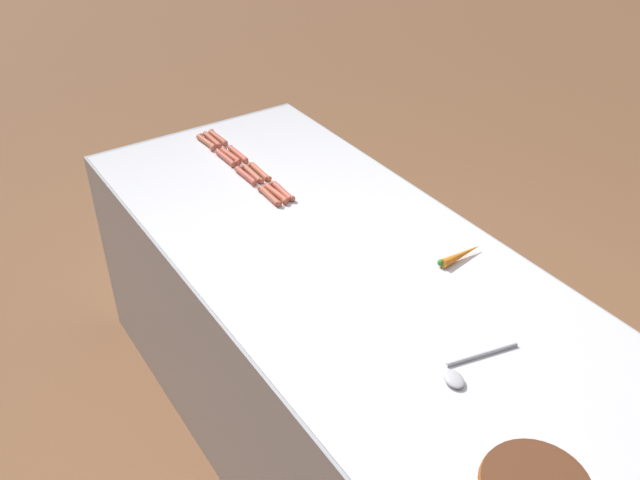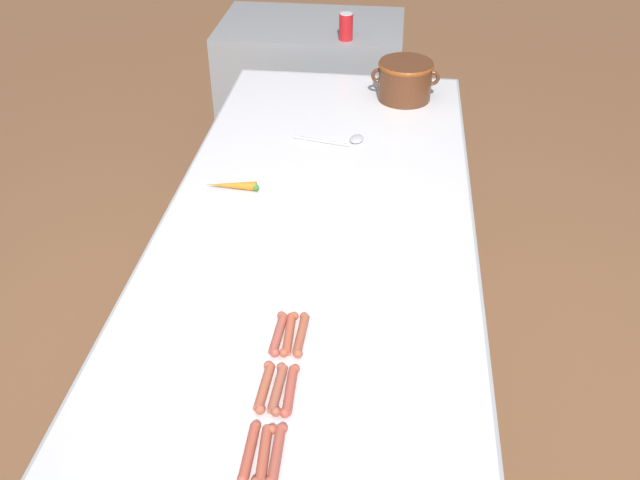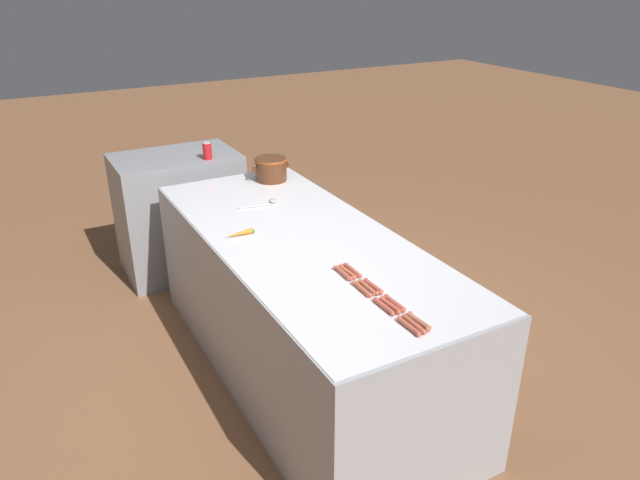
{
  "view_description": "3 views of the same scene",
  "coord_description": "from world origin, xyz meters",
  "px_view_note": "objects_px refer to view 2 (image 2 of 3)",
  "views": [
    {
      "loc": [
        1.08,
        1.43,
        2.23
      ],
      "look_at": [
        0.04,
        -0.12,
        0.93
      ],
      "focal_mm": 38.91,
      "sensor_mm": 36.0,
      "label": 1
    },
    {
      "loc": [
        0.21,
        -1.72,
        2.11
      ],
      "look_at": [
        0.03,
        -0.14,
        0.95
      ],
      "focal_mm": 38.3,
      "sensor_mm": 36.0,
      "label": 2
    },
    {
      "loc": [
        -1.36,
        -2.67,
        2.26
      ],
      "look_at": [
        -0.03,
        -0.25,
        0.98
      ],
      "focal_mm": 33.28,
      "sensor_mm": 36.0,
      "label": 3
    }
  ],
  "objects_px": {
    "hot_dog_3": "(278,334)",
    "hot_dog_11": "(301,335)",
    "hot_dog_5": "(264,455)",
    "carrot": "(232,186)",
    "hot_dog_6": "(278,389)",
    "serving_spoon": "(345,140)",
    "hot_dog_2": "(264,387)",
    "soda_can": "(346,27)",
    "hot_dog_9": "(277,454)",
    "bean_pot": "(405,78)",
    "hot_dog_7": "(289,334)",
    "hot_dog_10": "(290,390)",
    "hot_dog_1": "(249,451)",
    "back_cabinet": "(312,110)"
  },
  "relations": [
    {
      "from": "hot_dog_2",
      "to": "hot_dog_10",
      "type": "height_order",
      "value": "same"
    },
    {
      "from": "hot_dog_2",
      "to": "hot_dog_7",
      "type": "xyz_separation_m",
      "value": [
        0.03,
        0.18,
        0.0
      ]
    },
    {
      "from": "bean_pot",
      "to": "hot_dog_5",
      "type": "bearing_deg",
      "value": -98.05
    },
    {
      "from": "soda_can",
      "to": "bean_pot",
      "type": "bearing_deg",
      "value": -59.86
    },
    {
      "from": "hot_dog_2",
      "to": "soda_can",
      "type": "height_order",
      "value": "soda_can"
    },
    {
      "from": "hot_dog_1",
      "to": "bean_pot",
      "type": "distance_m",
      "value": 1.84
    },
    {
      "from": "hot_dog_7",
      "to": "hot_dog_9",
      "type": "height_order",
      "value": "same"
    },
    {
      "from": "hot_dog_3",
      "to": "hot_dog_5",
      "type": "bearing_deg",
      "value": -85.28
    },
    {
      "from": "hot_dog_5",
      "to": "carrot",
      "type": "distance_m",
      "value": 1.07
    },
    {
      "from": "hot_dog_7",
      "to": "bean_pot",
      "type": "relative_size",
      "value": 0.55
    },
    {
      "from": "hot_dog_6",
      "to": "serving_spoon",
      "type": "xyz_separation_m",
      "value": [
        0.05,
        1.23,
        -0.0
      ]
    },
    {
      "from": "carrot",
      "to": "bean_pot",
      "type": "bearing_deg",
      "value": 54.9
    },
    {
      "from": "hot_dog_1",
      "to": "hot_dog_11",
      "type": "height_order",
      "value": "same"
    },
    {
      "from": "hot_dog_7",
      "to": "hot_dog_10",
      "type": "distance_m",
      "value": 0.18
    },
    {
      "from": "hot_dog_2",
      "to": "hot_dog_3",
      "type": "xyz_separation_m",
      "value": [
        0.0,
        0.18,
        0.0
      ]
    },
    {
      "from": "hot_dog_2",
      "to": "hot_dog_3",
      "type": "distance_m",
      "value": 0.18
    },
    {
      "from": "hot_dog_2",
      "to": "hot_dog_6",
      "type": "height_order",
      "value": "same"
    },
    {
      "from": "hot_dog_5",
      "to": "back_cabinet",
      "type": "bearing_deg",
      "value": 95.04
    },
    {
      "from": "serving_spoon",
      "to": "soda_can",
      "type": "bearing_deg",
      "value": 94.84
    },
    {
      "from": "bean_pot",
      "to": "soda_can",
      "type": "xyz_separation_m",
      "value": [
        -0.29,
        0.5,
        0.03
      ]
    },
    {
      "from": "hot_dog_3",
      "to": "hot_dog_6",
      "type": "height_order",
      "value": "same"
    },
    {
      "from": "hot_dog_10",
      "to": "serving_spoon",
      "type": "distance_m",
      "value": 1.23
    },
    {
      "from": "hot_dog_5",
      "to": "hot_dog_10",
      "type": "bearing_deg",
      "value": 81.13
    },
    {
      "from": "hot_dog_2",
      "to": "soda_can",
      "type": "distance_m",
      "value": 2.14
    },
    {
      "from": "hot_dog_6",
      "to": "soda_can",
      "type": "distance_m",
      "value": 2.14
    },
    {
      "from": "hot_dog_2",
      "to": "hot_dog_10",
      "type": "relative_size",
      "value": 1.0
    },
    {
      "from": "hot_dog_9",
      "to": "hot_dog_2",
      "type": "bearing_deg",
      "value": 108.31
    },
    {
      "from": "hot_dog_3",
      "to": "serving_spoon",
      "type": "height_order",
      "value": "hot_dog_3"
    },
    {
      "from": "hot_dog_2",
      "to": "hot_dog_9",
      "type": "height_order",
      "value": "same"
    },
    {
      "from": "hot_dog_3",
      "to": "hot_dog_9",
      "type": "bearing_deg",
      "value": -81.0
    },
    {
      "from": "bean_pot",
      "to": "carrot",
      "type": "xyz_separation_m",
      "value": [
        -0.55,
        -0.79,
        -0.07
      ]
    },
    {
      "from": "hot_dog_1",
      "to": "hot_dog_11",
      "type": "relative_size",
      "value": 1.0
    },
    {
      "from": "hot_dog_3",
      "to": "hot_dog_11",
      "type": "xyz_separation_m",
      "value": [
        0.06,
        0.0,
        0.0
      ]
    },
    {
      "from": "back_cabinet",
      "to": "hot_dog_2",
      "type": "distance_m",
      "value": 2.4
    },
    {
      "from": "hot_dog_3",
      "to": "hot_dog_5",
      "type": "distance_m",
      "value": 0.36
    },
    {
      "from": "hot_dog_5",
      "to": "hot_dog_11",
      "type": "distance_m",
      "value": 0.36
    },
    {
      "from": "back_cabinet",
      "to": "hot_dog_2",
      "type": "bearing_deg",
      "value": -85.35
    },
    {
      "from": "hot_dog_2",
      "to": "hot_dog_3",
      "type": "height_order",
      "value": "same"
    },
    {
      "from": "back_cabinet",
      "to": "hot_dog_5",
      "type": "distance_m",
      "value": 2.58
    },
    {
      "from": "hot_dog_6",
      "to": "bean_pot",
      "type": "relative_size",
      "value": 0.55
    },
    {
      "from": "hot_dog_5",
      "to": "hot_dog_9",
      "type": "bearing_deg",
      "value": 10.56
    },
    {
      "from": "hot_dog_5",
      "to": "hot_dog_7",
      "type": "height_order",
      "value": "same"
    },
    {
      "from": "back_cabinet",
      "to": "carrot",
      "type": "xyz_separation_m",
      "value": [
        -0.07,
        -1.5,
        0.43
      ]
    },
    {
      "from": "carrot",
      "to": "hot_dog_10",
      "type": "bearing_deg",
      "value": -69.08
    },
    {
      "from": "hot_dog_10",
      "to": "serving_spoon",
      "type": "xyz_separation_m",
      "value": [
        0.02,
        1.23,
        -0.0
      ]
    },
    {
      "from": "carrot",
      "to": "hot_dog_6",
      "type": "bearing_deg",
      "value": -70.78
    },
    {
      "from": "bean_pot",
      "to": "carrot",
      "type": "relative_size",
      "value": 1.55
    },
    {
      "from": "hot_dog_11",
      "to": "hot_dog_1",
      "type": "bearing_deg",
      "value": -99.37
    },
    {
      "from": "hot_dog_6",
      "to": "hot_dog_11",
      "type": "xyz_separation_m",
      "value": [
        0.03,
        0.18,
        0.0
      ]
    },
    {
      "from": "hot_dog_5",
      "to": "hot_dog_9",
      "type": "height_order",
      "value": "same"
    }
  ]
}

